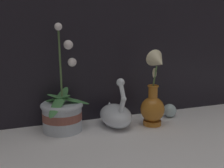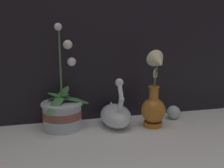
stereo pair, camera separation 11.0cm
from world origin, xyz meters
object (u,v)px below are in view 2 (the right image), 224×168
(blue_vase, at_px, (154,100))
(orchid_potted_plant, at_px, (62,111))
(swan_figurine, at_px, (115,114))
(glass_sphere, at_px, (173,112))

(blue_vase, bearing_deg, orchid_potted_plant, 168.77)
(swan_figurine, bearing_deg, glass_sphere, 5.02)
(orchid_potted_plant, distance_m, blue_vase, 0.39)
(swan_figurine, bearing_deg, orchid_potted_plant, 173.70)
(orchid_potted_plant, xyz_separation_m, swan_figurine, (0.22, -0.02, -0.02))
(orchid_potted_plant, relative_size, glass_sphere, 6.83)
(swan_figurine, distance_m, glass_sphere, 0.29)
(blue_vase, bearing_deg, swan_figurine, 162.03)
(orchid_potted_plant, height_order, glass_sphere, orchid_potted_plant)
(orchid_potted_plant, relative_size, swan_figurine, 1.98)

